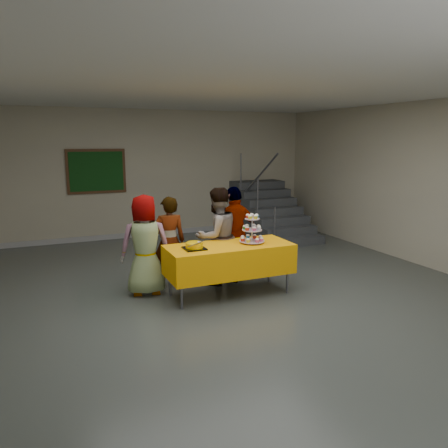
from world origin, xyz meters
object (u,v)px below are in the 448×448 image
Objects in this scene: staircase at (267,214)px; noticeboard at (96,171)px; cupcake_stand at (252,231)px; schoolchild_d at (235,233)px; schoolchild_b at (169,241)px; schoolchild_c at (217,236)px; bear_cake at (194,245)px; bake_table at (229,259)px; schoolchild_a at (145,245)px.

noticeboard is (-3.94, 0.84, 1.11)m from staircase.
schoolchild_d is at bearing 86.85° from cupcake_stand.
schoolchild_c is (0.72, -0.24, 0.07)m from schoolchild_b.
bear_cake is (-0.92, -0.02, -0.12)m from cupcake_stand.
schoolchild_d is at bearing -126.98° from staircase.
schoolchild_d reaches higher than bear_cake.
staircase is (2.60, 3.08, -0.29)m from schoolchild_c.
cupcake_stand is 1.36m from schoolchild_b.
bake_table is 4.48m from staircase.
schoolchild_d is 1.20× the size of noticeboard.
noticeboard reaches higher than bake_table.
schoolchild_a is (-0.58, 0.55, -0.07)m from bear_cake.
schoolchild_c is 0.40m from schoolchild_d.
schoolchild_d is (1.55, 0.17, 0.02)m from schoolchild_a.
staircase reaches higher than bear_cake.
noticeboard reaches higher than bear_cake.
schoolchild_d is at bearing -173.54° from schoolchild_c.
staircase reaches higher than schoolchild_a.
schoolchild_a is at bearing -87.44° from noticeboard.
schoolchild_b is (-1.06, 0.81, -0.23)m from cupcake_stand.
bear_cake is at bearing -179.03° from cupcake_stand.
schoolchild_d reaches higher than schoolchild_a.
staircase is (3.32, 2.84, -0.23)m from schoolchild_b.
schoolchild_a is at bearing 136.54° from bear_cake.
cupcake_stand is 0.73m from schoolchild_d.
bake_table is 0.54m from cupcake_stand.
schoolchild_d is 0.65× the size of staircase.
noticeboard reaches higher than schoolchild_a.
schoolchild_c reaches higher than schoolchild_a.
cupcake_stand is at bearing -2.43° from bake_table.
bake_table is 4.22× the size of cupcake_stand.
staircase is (2.22, 2.95, -0.29)m from schoolchild_d.
bake_table is 5.25× the size of bear_cake.
staircase is at bearing -130.48° from schoolchild_a.
schoolchild_c reaches higher than bake_table.
schoolchild_c is (0.59, 0.59, -0.05)m from bear_cake.
schoolchild_b is (0.45, 0.28, -0.04)m from schoolchild_a.
bear_cake reaches higher than bake_table.
schoolchild_b is at bearing 131.03° from bake_table.
bake_table is 1.21× the size of schoolchild_d.
staircase is (2.26, 3.65, -0.46)m from cupcake_stand.
bake_table is 1.07m from schoolchild_b.
schoolchild_b is 0.92× the size of schoolchild_d.
bear_cake is 0.83m from schoolchild_c.
schoolchild_c reaches higher than bear_cake.
schoolchild_a is at bearing -11.23° from schoolchild_c.
schoolchild_a is at bearing -3.47° from schoolchild_d.
cupcake_stand is at bearing -69.42° from noticeboard.
bear_cake is at bearing -80.42° from noticeboard.
schoolchild_b is at bearing -80.36° from noticeboard.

